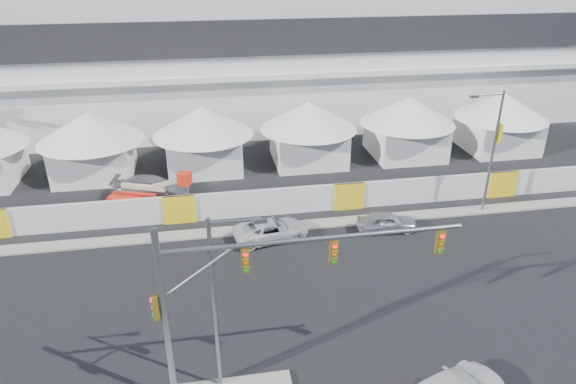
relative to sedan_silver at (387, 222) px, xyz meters
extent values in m
plane|color=black|center=(-7.64, -10.89, -0.67)|extent=(160.00, 160.00, 0.00)
cube|color=gray|center=(12.36, 1.61, -0.61)|extent=(80.00, 1.20, 0.12)
cube|color=silver|center=(0.36, 31.11, 6.33)|extent=(80.00, 24.00, 14.00)
cube|color=black|center=(0.36, 18.96, 9.13)|extent=(68.00, 0.30, 3.20)
cube|color=silver|center=(0.36, 18.71, 5.63)|extent=(72.00, 0.80, 0.50)
cube|color=white|center=(-20.64, 13.11, 0.83)|extent=(6.00, 6.00, 3.00)
cone|color=white|center=(-20.64, 13.11, 3.53)|extent=(8.40, 8.40, 2.40)
cube|color=white|center=(-11.64, 13.11, 0.83)|extent=(6.00, 6.00, 3.00)
cone|color=white|center=(-11.64, 13.11, 3.53)|extent=(8.40, 8.40, 2.40)
cube|color=white|center=(-2.64, 13.11, 0.83)|extent=(6.00, 6.00, 3.00)
cone|color=white|center=(-2.64, 13.11, 3.53)|extent=(8.40, 8.40, 2.40)
cube|color=white|center=(6.36, 13.11, 0.83)|extent=(6.00, 6.00, 3.00)
cone|color=white|center=(6.36, 13.11, 3.53)|extent=(8.40, 8.40, 2.40)
cube|color=white|center=(15.36, 13.11, 0.83)|extent=(6.00, 6.00, 3.00)
cone|color=white|center=(15.36, 13.11, 3.53)|extent=(8.40, 8.40, 2.40)
cube|color=silver|center=(-1.64, 3.61, 0.33)|extent=(70.00, 0.25, 2.00)
imported|color=silver|center=(0.00, 0.00, 0.00)|extent=(1.92, 4.07, 1.35)
imported|color=silver|center=(-7.76, 0.25, 0.00)|extent=(2.97, 5.15, 1.35)
imported|color=#B1B1B6|center=(-15.82, 7.95, 0.14)|extent=(3.05, 5.87, 1.63)
cylinder|color=slate|center=(-13.60, -12.14, 3.56)|extent=(0.27, 0.27, 8.17)
cylinder|color=slate|center=(-7.74, -12.14, 6.63)|extent=(11.73, 0.18, 0.18)
cube|color=#594714|center=(-10.42, -12.14, 5.98)|extent=(0.32, 0.22, 1.05)
cube|color=#594714|center=(-7.02, -12.14, 5.98)|extent=(0.32, 0.22, 1.05)
cube|color=#594714|center=(-2.67, -12.14, 5.98)|extent=(0.32, 0.22, 1.05)
cube|color=#594714|center=(-13.89, -12.14, 4.24)|extent=(0.22, 0.32, 1.05)
cylinder|color=gray|center=(-11.70, -11.69, 3.55)|extent=(0.16, 0.16, 8.14)
cylinder|color=gray|center=(-10.70, -11.69, 7.44)|extent=(1.99, 0.11, 0.11)
cube|color=gray|center=(-9.80, -11.69, 7.35)|extent=(0.54, 0.23, 0.14)
cylinder|color=gray|center=(7.85, 1.61, 3.72)|extent=(0.18, 0.18, 8.78)
cylinder|color=gray|center=(6.77, 1.61, 7.91)|extent=(2.15, 0.12, 0.12)
cube|color=gray|center=(5.80, 1.61, 7.81)|extent=(0.59, 0.24, 0.15)
cube|color=yellow|center=(8.09, 1.61, 5.18)|extent=(0.03, 0.59, 1.37)
cube|color=red|center=(-17.10, 6.34, -0.18)|extent=(3.50, 2.53, 0.98)
cube|color=beige|center=(-16.04, 6.34, 1.10)|extent=(3.24, 1.57, 0.31)
cube|color=beige|center=(-14.08, 6.34, 1.64)|extent=(2.52, 1.24, 1.08)
cube|color=red|center=(-12.84, 6.34, 2.08)|extent=(1.04, 1.04, 0.89)
camera|label=1|loc=(-11.62, -28.37, 16.59)|focal=32.00mm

